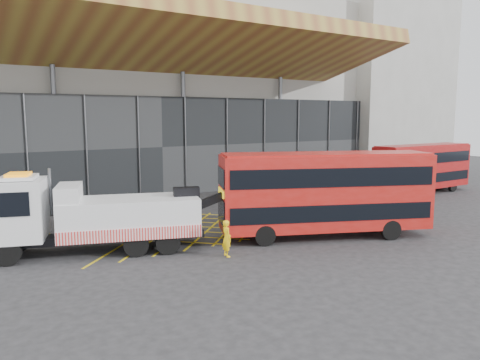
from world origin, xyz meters
TOP-DOWN VIEW (x-y plane):
  - ground_plane at (0.00, 0.00)m, footprint 120.00×120.00m
  - road_markings at (3.20, 0.00)m, footprint 23.16×7.16m
  - construction_building at (1.92, 18.40)m, footprint 55.00×23.97m
  - east_building at (32.00, 16.00)m, footprint 15.00×12.00m
  - recovery_truck at (-7.41, -1.34)m, footprint 11.31×5.75m
  - bus_towed at (4.02, -5.25)m, footprint 11.26×6.77m
  - bus_second at (20.95, 0.97)m, footprint 10.08×2.42m
  - worker at (-2.21, -5.35)m, footprint 0.47×0.66m

SIDE VIEW (x-z plane):
  - ground_plane at x=0.00m, z-range 0.00..0.00m
  - road_markings at x=3.20m, z-range 0.00..0.01m
  - worker at x=-2.21m, z-range 0.00..1.72m
  - recovery_truck at x=-7.41m, z-range -0.15..3.84m
  - bus_second at x=20.95m, z-range 0.23..4.31m
  - bus_towed at x=4.02m, z-range 0.25..4.80m
  - construction_building at x=1.92m, z-range -0.02..17.98m
  - east_building at x=32.00m, z-range 0.00..20.00m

